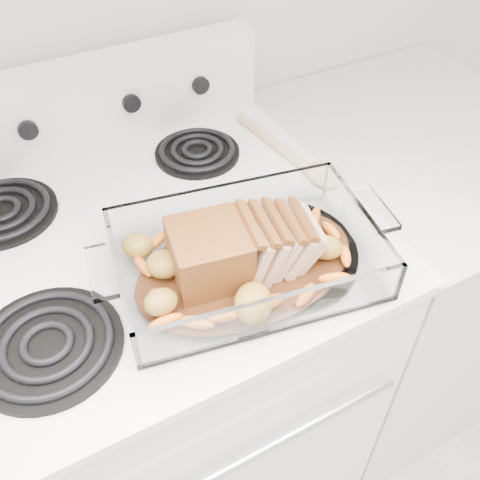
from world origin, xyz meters
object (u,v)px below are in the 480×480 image
counter_right (388,277)px  pork_roast (233,252)px  baking_dish (246,261)px  electric_range (163,376)px

counter_right → pork_roast: size_ratio=4.06×
baking_dish → pork_roast: pork_roast is taller
electric_range → baking_dish: 0.53m
pork_roast → counter_right: bearing=5.2°
electric_range → pork_roast: electric_range is taller
baking_dish → pork_roast: 0.04m
counter_right → baking_dish: 0.76m
counter_right → baking_dish: size_ratio=2.38×
electric_range → baking_dish: electric_range is taller
electric_range → pork_roast: (0.10, -0.17, 0.51)m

